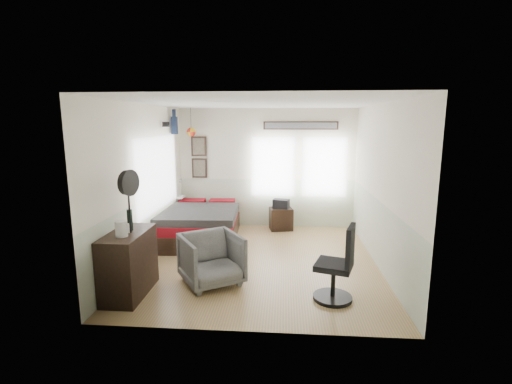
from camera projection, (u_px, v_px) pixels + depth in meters
ground_plane at (260, 261)px, 6.50m from camera, size 4.00×4.50×0.01m
room_shell at (256, 168)px, 6.39m from camera, size 4.02×4.52×2.71m
wall_decor at (216, 136)px, 8.11m from camera, size 3.55×1.32×1.44m
bed at (201, 224)px, 7.65m from camera, size 1.57×2.13×0.66m
dresser at (129, 263)px, 5.16m from camera, size 0.48×1.00×0.90m
armchair at (211, 259)px, 5.52m from camera, size 1.14×1.14×0.76m
nightstand at (281, 219)px, 8.35m from camera, size 0.56×0.48×0.49m
task_chair at (338, 270)px, 4.97m from camera, size 0.59×0.59×1.06m
kettle at (121, 229)px, 4.88m from camera, size 0.18×0.16×0.21m
bottle at (130, 220)px, 5.15m from camera, size 0.08×0.08×0.30m
stand_fan at (129, 184)px, 4.96m from camera, size 0.18×0.35×0.87m
black_bag at (281, 204)px, 8.29m from camera, size 0.39×0.30×0.20m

